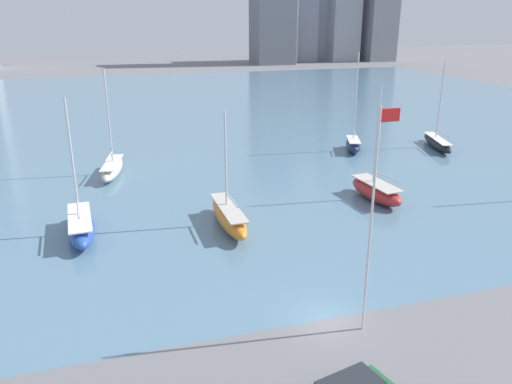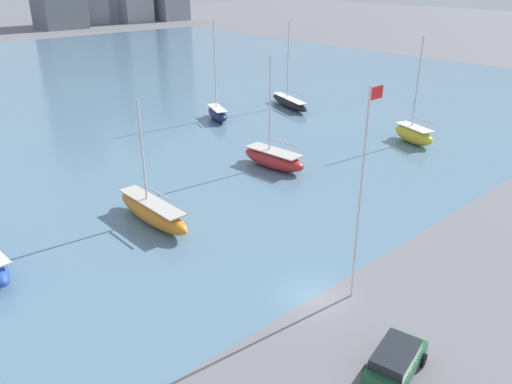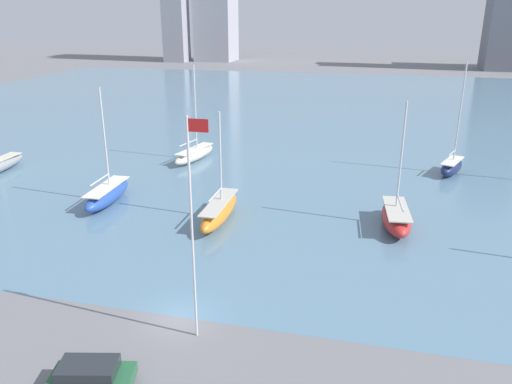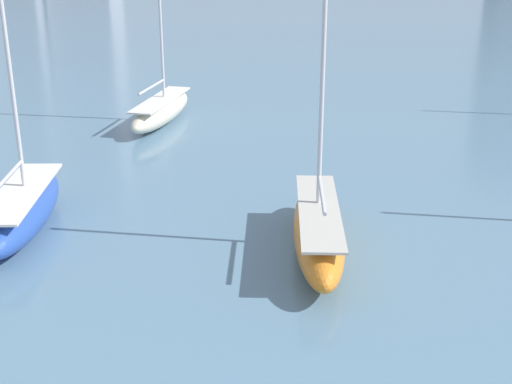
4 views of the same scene
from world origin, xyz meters
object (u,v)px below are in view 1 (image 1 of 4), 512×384
(sailboat_black, at_px, (437,142))
(sailboat_navy, at_px, (353,144))
(sailboat_red, at_px, (376,191))
(sailboat_blue, at_px, (81,226))
(flag_pole, at_px, (372,218))
(sailboat_orange, at_px, (229,216))
(sailboat_cream, at_px, (112,168))

(sailboat_black, relative_size, sailboat_navy, 0.92)
(sailboat_red, height_order, sailboat_navy, sailboat_navy)
(sailboat_blue, bearing_deg, sailboat_black, 16.53)
(sailboat_blue, relative_size, sailboat_navy, 0.88)
(sailboat_red, bearing_deg, sailboat_black, 35.33)
(flag_pole, distance_m, sailboat_red, 23.68)
(sailboat_orange, height_order, sailboat_black, sailboat_black)
(sailboat_cream, xyz_separation_m, sailboat_black, (44.45, -0.04, -0.09))
(sailboat_red, xyz_separation_m, sailboat_navy, (6.86, 18.18, -0.01))
(flag_pole, distance_m, sailboat_navy, 42.56)
(sailboat_cream, bearing_deg, flag_pole, -57.72)
(sailboat_orange, distance_m, sailboat_black, 39.72)
(sailboat_red, xyz_separation_m, sailboat_cream, (-25.38, 16.34, -0.10))
(sailboat_blue, relative_size, sailboat_orange, 1.15)
(sailboat_cream, relative_size, sailboat_blue, 1.05)
(flag_pole, xyz_separation_m, sailboat_orange, (-4.05, 17.15, -6.17))
(flag_pole, relative_size, sailboat_orange, 1.32)
(flag_pole, height_order, sailboat_red, flag_pole)
(flag_pole, xyz_separation_m, sailboat_black, (31.01, 35.80, -6.39))
(sailboat_black, bearing_deg, sailboat_navy, -171.59)
(sailboat_cream, relative_size, sailboat_orange, 1.21)
(sailboat_black, xyz_separation_m, sailboat_navy, (-12.22, 1.88, 0.18))
(sailboat_orange, bearing_deg, sailboat_black, 27.45)
(flag_pole, distance_m, sailboat_blue, 25.82)
(sailboat_red, height_order, sailboat_black, sailboat_black)
(sailboat_black, bearing_deg, sailboat_orange, -134.84)
(flag_pole, bearing_deg, sailboat_red, 58.52)
(flag_pole, bearing_deg, sailboat_cream, 110.56)
(flag_pole, bearing_deg, sailboat_black, 49.10)
(sailboat_cream, height_order, sailboat_blue, sailboat_cream)
(sailboat_blue, relative_size, sailboat_black, 0.96)
(sailboat_red, relative_size, sailboat_navy, 0.86)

